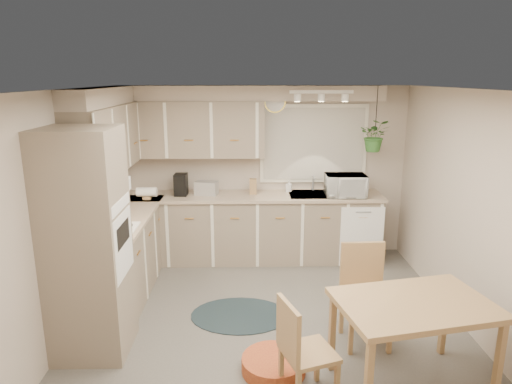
# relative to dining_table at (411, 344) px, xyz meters

# --- Properties ---
(floor) EXTENTS (4.20, 4.20, 0.00)m
(floor) POSITION_rel_dining_table_xyz_m (-1.11, 0.96, -0.38)
(floor) COLOR #5E5853
(floor) RESTS_ON ground
(ceiling) EXTENTS (4.20, 4.20, 0.00)m
(ceiling) POSITION_rel_dining_table_xyz_m (-1.11, 0.96, 2.02)
(ceiling) COLOR white
(ceiling) RESTS_ON wall_back
(wall_back) EXTENTS (4.00, 0.04, 2.40)m
(wall_back) POSITION_rel_dining_table_xyz_m (-1.11, 3.06, 0.82)
(wall_back) COLOR #B4A595
(wall_back) RESTS_ON floor
(wall_front) EXTENTS (4.00, 0.04, 2.40)m
(wall_front) POSITION_rel_dining_table_xyz_m (-1.11, -1.14, 0.82)
(wall_front) COLOR #B4A595
(wall_front) RESTS_ON floor
(wall_left) EXTENTS (0.04, 4.20, 2.40)m
(wall_left) POSITION_rel_dining_table_xyz_m (-3.11, 0.96, 0.82)
(wall_left) COLOR #B4A595
(wall_left) RESTS_ON floor
(wall_right) EXTENTS (0.04, 4.20, 2.40)m
(wall_right) POSITION_rel_dining_table_xyz_m (0.89, 0.96, 0.82)
(wall_right) COLOR #B4A595
(wall_right) RESTS_ON floor
(base_cab_left) EXTENTS (0.60, 1.85, 0.90)m
(base_cab_left) POSITION_rel_dining_table_xyz_m (-2.81, 1.84, 0.07)
(base_cab_left) COLOR gray
(base_cab_left) RESTS_ON floor
(base_cab_back) EXTENTS (3.60, 0.60, 0.90)m
(base_cab_back) POSITION_rel_dining_table_xyz_m (-1.31, 2.76, 0.07)
(base_cab_back) COLOR gray
(base_cab_back) RESTS_ON floor
(counter_left) EXTENTS (0.64, 1.89, 0.04)m
(counter_left) POSITION_rel_dining_table_xyz_m (-2.80, 1.84, 0.54)
(counter_left) COLOR tan
(counter_left) RESTS_ON base_cab_left
(counter_back) EXTENTS (3.64, 0.64, 0.04)m
(counter_back) POSITION_rel_dining_table_xyz_m (-1.31, 2.75, 0.54)
(counter_back) COLOR tan
(counter_back) RESTS_ON base_cab_back
(oven_stack) EXTENTS (0.65, 0.65, 2.10)m
(oven_stack) POSITION_rel_dining_table_xyz_m (-2.78, 0.59, 0.67)
(oven_stack) COLOR gray
(oven_stack) RESTS_ON floor
(wall_oven_face) EXTENTS (0.02, 0.56, 0.58)m
(wall_oven_face) POSITION_rel_dining_table_xyz_m (-2.46, 0.59, 0.67)
(wall_oven_face) COLOR white
(wall_oven_face) RESTS_ON oven_stack
(upper_cab_left) EXTENTS (0.35, 2.00, 0.75)m
(upper_cab_left) POSITION_rel_dining_table_xyz_m (-2.93, 1.96, 1.44)
(upper_cab_left) COLOR gray
(upper_cab_left) RESTS_ON wall_left
(upper_cab_back) EXTENTS (2.00, 0.35, 0.75)m
(upper_cab_back) POSITION_rel_dining_table_xyz_m (-2.11, 2.89, 1.44)
(upper_cab_back) COLOR gray
(upper_cab_back) RESTS_ON wall_back
(soffit_left) EXTENTS (0.30, 2.00, 0.20)m
(soffit_left) POSITION_rel_dining_table_xyz_m (-2.96, 1.96, 1.92)
(soffit_left) COLOR #B4A595
(soffit_left) RESTS_ON wall_left
(soffit_back) EXTENTS (3.60, 0.30, 0.20)m
(soffit_back) POSITION_rel_dining_table_xyz_m (-1.31, 2.91, 1.92)
(soffit_back) COLOR #B4A595
(soffit_back) RESTS_ON wall_back
(cooktop) EXTENTS (0.52, 0.58, 0.02)m
(cooktop) POSITION_rel_dining_table_xyz_m (-2.79, 1.26, 0.56)
(cooktop) COLOR white
(cooktop) RESTS_ON counter_left
(range_hood) EXTENTS (0.40, 0.60, 0.14)m
(range_hood) POSITION_rel_dining_table_xyz_m (-2.81, 1.26, 1.02)
(range_hood) COLOR white
(range_hood) RESTS_ON upper_cab_left
(window_blinds) EXTENTS (1.40, 0.02, 1.00)m
(window_blinds) POSITION_rel_dining_table_xyz_m (-0.41, 3.03, 1.22)
(window_blinds) COLOR beige
(window_blinds) RESTS_ON wall_back
(window_frame) EXTENTS (1.50, 0.02, 1.10)m
(window_frame) POSITION_rel_dining_table_xyz_m (-0.41, 3.04, 1.22)
(window_frame) COLOR silver
(window_frame) RESTS_ON wall_back
(sink) EXTENTS (0.70, 0.48, 0.10)m
(sink) POSITION_rel_dining_table_xyz_m (-0.41, 2.76, 0.52)
(sink) COLOR #ADB0B5
(sink) RESTS_ON counter_back
(dishwasher_front) EXTENTS (0.58, 0.02, 0.83)m
(dishwasher_front) POSITION_rel_dining_table_xyz_m (0.19, 2.45, 0.04)
(dishwasher_front) COLOR white
(dishwasher_front) RESTS_ON base_cab_back
(track_light_bar) EXTENTS (0.80, 0.04, 0.04)m
(track_light_bar) POSITION_rel_dining_table_xyz_m (-0.41, 2.51, 1.95)
(track_light_bar) COLOR white
(track_light_bar) RESTS_ON ceiling
(wall_clock) EXTENTS (0.30, 0.03, 0.30)m
(wall_clock) POSITION_rel_dining_table_xyz_m (-0.96, 3.03, 1.80)
(wall_clock) COLOR #DFC84E
(wall_clock) RESTS_ON wall_back
(dining_table) EXTENTS (1.36, 1.04, 0.77)m
(dining_table) POSITION_rel_dining_table_xyz_m (0.00, 0.00, 0.00)
(dining_table) COLOR tan
(dining_table) RESTS_ON floor
(chair_left) EXTENTS (0.51, 0.51, 0.86)m
(chair_left) POSITION_rel_dining_table_xyz_m (-0.86, -0.14, 0.05)
(chair_left) COLOR tan
(chair_left) RESTS_ON floor
(chair_back) EXTENTS (0.47, 0.47, 0.96)m
(chair_back) POSITION_rel_dining_table_xyz_m (-0.21, 0.64, 0.10)
(chair_back) COLOR tan
(chair_back) RESTS_ON floor
(braided_rug) EXTENTS (1.10, 0.84, 0.01)m
(braided_rug) POSITION_rel_dining_table_xyz_m (-1.43, 1.17, -0.38)
(braided_rug) COLOR black
(braided_rug) RESTS_ON floor
(pet_bed) EXTENTS (0.72, 0.72, 0.13)m
(pet_bed) POSITION_rel_dining_table_xyz_m (-1.12, 0.20, -0.32)
(pet_bed) COLOR #B25723
(pet_bed) RESTS_ON floor
(microwave) EXTENTS (0.54, 0.30, 0.36)m
(microwave) POSITION_rel_dining_table_xyz_m (-0.01, 2.66, 0.74)
(microwave) COLOR white
(microwave) RESTS_ON counter_back
(soap_bottle) EXTENTS (0.12, 0.18, 0.08)m
(soap_bottle) POSITION_rel_dining_table_xyz_m (-0.75, 2.91, 0.60)
(soap_bottle) COLOR white
(soap_bottle) RESTS_ON counter_back
(hanging_plant) EXTENTS (0.48, 0.51, 0.33)m
(hanging_plant) POSITION_rel_dining_table_xyz_m (0.34, 2.66, 1.33)
(hanging_plant) COLOR #306528
(hanging_plant) RESTS_ON ceiling
(coffee_maker) EXTENTS (0.17, 0.21, 0.30)m
(coffee_maker) POSITION_rel_dining_table_xyz_m (-2.24, 2.76, 0.70)
(coffee_maker) COLOR black
(coffee_maker) RESTS_ON counter_back
(toaster) EXTENTS (0.33, 0.24, 0.18)m
(toaster) POSITION_rel_dining_table_xyz_m (-1.90, 2.78, 0.65)
(toaster) COLOR #ADB0B5
(toaster) RESTS_ON counter_back
(knife_block) EXTENTS (0.10, 0.10, 0.21)m
(knife_block) POSITION_rel_dining_table_xyz_m (-1.26, 2.81, 0.66)
(knife_block) COLOR tan
(knife_block) RESTS_ON counter_back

